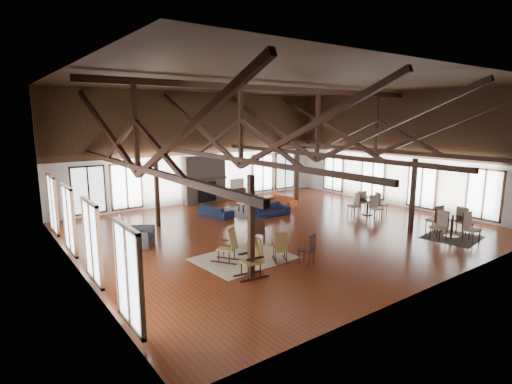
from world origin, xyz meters
TOP-DOWN VIEW (x-y plane):
  - floor at (0.00, 0.00)m, footprint 16.00×16.00m
  - ceiling at (0.00, 0.00)m, footprint 16.00×14.00m
  - wall_back at (0.00, 7.00)m, footprint 16.00×0.02m
  - wall_front at (0.00, -7.00)m, footprint 16.00×0.02m
  - wall_left at (-8.00, 0.00)m, footprint 0.02×14.00m
  - wall_right at (8.00, 0.00)m, footprint 0.02×14.00m
  - roof_truss at (0.00, 0.00)m, footprint 15.60×14.07m
  - post_grid at (0.00, 0.00)m, footprint 8.16×7.16m
  - fireplace at (0.00, 6.67)m, footprint 2.50×0.69m
  - ceiling_fan at (0.50, -1.00)m, footprint 1.60×1.60m
  - sofa_navy_front at (1.05, 2.16)m, footprint 2.05×0.90m
  - sofa_navy_left at (-1.14, 3.51)m, footprint 1.94×1.16m
  - sofa_orange at (3.01, 3.59)m, footprint 1.79×0.91m
  - coffee_table at (0.83, 3.52)m, footprint 1.20×0.63m
  - vase at (0.88, 3.55)m, footprint 0.19×0.19m
  - armchair at (-5.64, 1.25)m, footprint 1.35×1.38m
  - side_table_lamp at (-6.01, 2.19)m, footprint 0.42×0.42m
  - rocking_chair_a at (-3.84, -2.04)m, footprint 0.90×1.01m
  - rocking_chair_b at (-2.47, -3.00)m, footprint 0.72×0.87m
  - rocking_chair_c at (-3.88, -3.49)m, footprint 0.99×0.60m
  - side_chair_a at (-2.00, -1.18)m, footprint 0.61×0.61m
  - side_chair_b at (-1.89, -3.74)m, footprint 0.55×0.55m
  - cafe_table_near at (4.74, -4.82)m, footprint 2.18×2.18m
  - cafe_table_far at (5.06, -0.46)m, footprint 2.02×2.02m
  - cup_near at (4.68, -4.85)m, footprint 0.13×0.13m
  - cup_far at (4.97, -0.41)m, footprint 0.16×0.16m
  - tv_console at (2.12, 6.75)m, footprint 1.17×0.44m
  - television at (2.15, 6.75)m, footprint 0.99×0.23m
  - rug_tan at (-3.29, -2.05)m, footprint 3.24×2.64m
  - rug_navy at (0.90, 3.67)m, footprint 3.24×2.62m
  - rug_dark at (4.72, -4.88)m, footprint 2.30×2.15m

SIDE VIEW (x-z plane):
  - floor at x=0.00m, z-range 0.00..0.00m
  - rug_navy at x=0.90m, z-range 0.00..0.01m
  - rug_dark at x=4.72m, z-range 0.00..0.01m
  - rug_tan at x=-3.29m, z-range 0.00..0.01m
  - sofa_orange at x=3.01m, z-range 0.00..0.50m
  - sofa_navy_left at x=-1.14m, z-range 0.00..0.53m
  - tv_console at x=2.12m, z-range 0.00..0.58m
  - sofa_navy_front at x=1.05m, z-range 0.00..0.59m
  - armchair at x=-5.64m, z-range 0.00..0.68m
  - coffee_table at x=0.83m, z-range 0.17..0.62m
  - side_table_lamp at x=-6.01m, z-range -0.13..0.95m
  - rocking_chair_b at x=-2.47m, z-range -0.03..0.96m
  - cafe_table_far at x=5.06m, z-range 0.00..1.04m
  - vase at x=0.88m, z-range 0.45..0.64m
  - rocking_chair_a at x=-3.84m, z-range -0.03..1.13m
  - cafe_table_near at x=4.74m, z-range 0.00..1.12m
  - rocking_chair_c at x=-3.88m, z-range -0.04..1.17m
  - side_chair_b at x=-1.89m, z-range 0.08..1.10m
  - side_chair_a at x=-2.00m, z-range 0.08..1.11m
  - cup_far at x=4.97m, z-range 0.75..0.85m
  - cup_near at x=4.68m, z-range 0.81..0.90m
  - television at x=2.15m, z-range 0.58..1.15m
  - fireplace at x=0.00m, z-range -0.01..2.59m
  - post_grid at x=0.00m, z-range 0.00..3.05m
  - wall_back at x=0.00m, z-range 0.00..6.00m
  - wall_front at x=0.00m, z-range 0.00..6.00m
  - wall_left at x=-8.00m, z-range 0.00..6.00m
  - wall_right at x=8.00m, z-range 0.00..6.00m
  - ceiling_fan at x=0.50m, z-range 3.36..4.11m
  - roof_truss at x=0.00m, z-range 2.46..5.60m
  - ceiling at x=0.00m, z-range 5.99..6.01m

